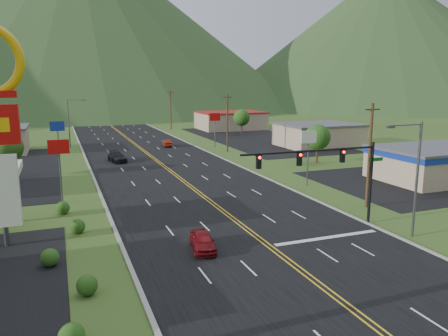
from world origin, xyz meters
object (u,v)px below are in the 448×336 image
object	(u,v)px
streetlight_east	(414,172)
streetlight_west	(70,120)
car_red_far	(167,143)
traffic_signal	(331,165)
car_red_near	(203,241)
car_dark_mid	(117,157)

from	to	relation	value
streetlight_east	streetlight_west	distance (m)	64.21
streetlight_west	car_red_far	distance (m)	18.21
traffic_signal	car_red_near	world-z (taller)	traffic_signal
streetlight_west	car_red_near	xyz separation A→B (m)	(6.90, -56.92, -4.51)
streetlight_east	streetlight_west	bearing A→B (deg)	110.86
car_red_far	car_dark_mid	bearing A→B (deg)	57.28
traffic_signal	streetlight_east	size ratio (longest dim) A/B	1.46
streetlight_east	car_red_near	size ratio (longest dim) A/B	2.29
traffic_signal	car_dark_mid	distance (m)	39.85
streetlight_west	car_red_far	xyz separation A→B (m)	(16.84, -5.27, -4.52)
streetlight_east	car_red_far	xyz separation A→B (m)	(-6.02, 54.73, -4.52)
car_red_near	streetlight_east	bearing A→B (deg)	-1.78
traffic_signal	car_dark_mid	xyz separation A→B (m)	(-12.29, 37.63, -4.61)
traffic_signal	streetlight_east	distance (m)	6.17
traffic_signal	streetlight_west	size ratio (longest dim) A/B	1.46
traffic_signal	car_red_far	xyz separation A→B (m)	(-1.32, 50.74, -4.67)
car_red_near	car_red_far	distance (m)	52.60
traffic_signal	streetlight_east	xyz separation A→B (m)	(4.70, -4.00, -0.15)
car_dark_mid	car_red_far	bearing A→B (deg)	41.75
streetlight_west	car_dark_mid	size ratio (longest dim) A/B	1.82
car_red_far	streetlight_east	bearing A→B (deg)	103.46
car_red_near	car_dark_mid	distance (m)	38.55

